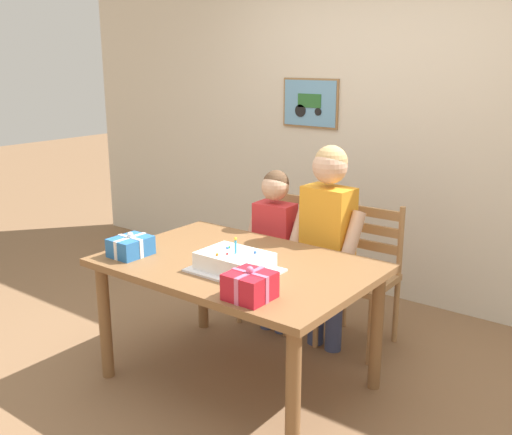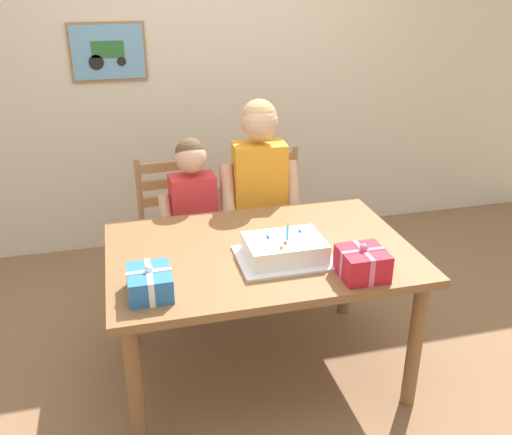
% 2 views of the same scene
% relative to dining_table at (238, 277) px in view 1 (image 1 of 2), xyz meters
% --- Properties ---
extents(ground_plane, '(20.00, 20.00, 0.00)m').
position_rel_dining_table_xyz_m(ground_plane, '(0.00, 0.00, -0.65)').
color(ground_plane, '#846042').
extents(back_wall, '(6.40, 0.11, 2.60)m').
position_rel_dining_table_xyz_m(back_wall, '(-0.00, 1.76, 0.66)').
color(back_wall, beige).
rests_on(back_wall, ground).
extents(dining_table, '(1.46, 0.99, 0.74)m').
position_rel_dining_table_xyz_m(dining_table, '(0.00, 0.00, 0.00)').
color(dining_table, brown).
rests_on(dining_table, ground).
extents(birthday_cake, '(0.44, 0.34, 0.19)m').
position_rel_dining_table_xyz_m(birthday_cake, '(0.08, -0.13, 0.14)').
color(birthday_cake, silver).
rests_on(birthday_cake, dining_table).
extents(gift_box_red_large, '(0.20, 0.20, 0.16)m').
position_rel_dining_table_xyz_m(gift_box_red_large, '(0.37, -0.36, 0.15)').
color(gift_box_red_large, red).
rests_on(gift_box_red_large, dining_table).
extents(gift_box_beside_cake, '(0.18, 0.22, 0.14)m').
position_rel_dining_table_xyz_m(gift_box_beside_cake, '(-0.55, -0.28, 0.14)').
color(gift_box_beside_cake, '#286BB7').
rests_on(gift_box_beside_cake, dining_table).
extents(chair_left, '(0.45, 0.45, 0.92)m').
position_rel_dining_table_xyz_m(chair_left, '(-0.32, 0.86, -0.18)').
color(chair_left, '#A87A4C').
rests_on(chair_left, ground).
extents(chair_right, '(0.43, 0.43, 0.92)m').
position_rel_dining_table_xyz_m(chair_right, '(0.32, 0.86, -0.18)').
color(chair_right, '#A87A4C').
rests_on(chair_right, ground).
extents(child_older, '(0.49, 0.28, 1.31)m').
position_rel_dining_table_xyz_m(child_older, '(0.17, 0.67, 0.15)').
color(child_older, '#38426B').
rests_on(child_older, ground).
extents(child_younger, '(0.41, 0.24, 1.12)m').
position_rel_dining_table_xyz_m(child_younger, '(-0.23, 0.67, 0.03)').
color(child_younger, '#38426B').
rests_on(child_younger, ground).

